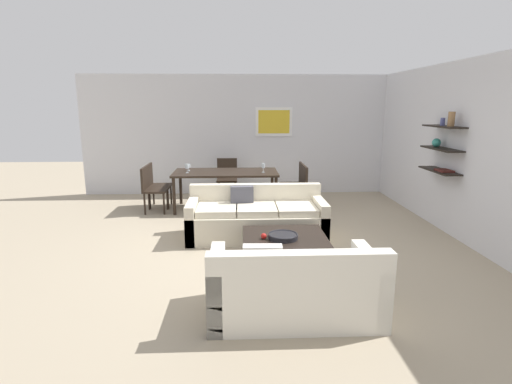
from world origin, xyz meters
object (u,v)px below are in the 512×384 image
(loveseat_white, at_px, (294,287))
(dining_chair_right_far, at_px, (296,181))
(decorative_bowl, at_px, (283,236))
(dining_chair_right_near, at_px, (299,185))
(wine_glass_left_near, at_px, (187,167))
(dining_chair_left_far, at_px, (156,182))
(coffee_table, at_px, (285,251))
(dining_table, at_px, (226,175))
(wine_glass_right_near, at_px, (263,166))
(dining_chair_left_near, at_px, (151,187))
(sofa_beige, at_px, (256,219))
(apple_on_coffee_table, at_px, (264,236))
(dining_chair_head, at_px, (227,176))
(wine_glass_left_far, at_px, (189,166))

(loveseat_white, distance_m, dining_chair_right_far, 4.40)
(decorative_bowl, height_order, dining_chair_right_near, dining_chair_right_near)
(dining_chair_right_near, xyz_separation_m, wine_glass_left_near, (-2.16, 0.10, 0.37))
(wine_glass_left_near, bearing_deg, dining_chair_left_far, 153.71)
(coffee_table, height_order, dining_table, dining_table)
(dining_table, height_order, wine_glass_right_near, wine_glass_right_near)
(dining_chair_left_near, height_order, wine_glass_left_near, wine_glass_left_near)
(sofa_beige, distance_m, coffee_table, 1.20)
(decorative_bowl, xyz_separation_m, apple_on_coffee_table, (-0.24, 0.00, 0.00))
(decorative_bowl, relative_size, wine_glass_left_near, 2.19)
(dining_chair_left_far, distance_m, wine_glass_left_near, 0.85)
(wine_glass_left_near, bearing_deg, apple_on_coffee_table, -65.39)
(decorative_bowl, distance_m, dining_chair_right_near, 2.81)
(dining_chair_head, xyz_separation_m, wine_glass_left_far, (-0.74, -0.77, 0.34))
(coffee_table, bearing_deg, loveseat_white, -92.61)
(dining_chair_left_far, bearing_deg, wine_glass_left_far, -8.16)
(apple_on_coffee_table, relative_size, wine_glass_left_near, 0.43)
(apple_on_coffee_table, xyz_separation_m, wine_glass_right_near, (0.17, 2.84, 0.46))
(dining_table, xyz_separation_m, dining_chair_right_near, (1.42, -0.22, -0.18))
(apple_on_coffee_table, relative_size, dining_table, 0.04)
(dining_chair_head, bearing_deg, wine_glass_left_far, -133.54)
(dining_chair_left_far, distance_m, wine_glass_left_far, 0.77)
(loveseat_white, xyz_separation_m, dining_chair_head, (-0.79, 5.03, 0.21))
(dining_chair_right_far, bearing_deg, dining_chair_left_far, 180.00)
(dining_chair_left_far, bearing_deg, dining_table, -8.76)
(sofa_beige, bearing_deg, wine_glass_left_near, 127.61)
(loveseat_white, bearing_deg, apple_on_coffee_table, 100.62)
(apple_on_coffee_table, distance_m, dining_chair_left_near, 3.39)
(coffee_table, relative_size, dining_chair_left_near, 1.22)
(dining_table, bearing_deg, decorative_bowl, -74.72)
(dining_chair_right_near, distance_m, dining_chair_head, 1.81)
(sofa_beige, bearing_deg, dining_table, 106.62)
(decorative_bowl, relative_size, dining_chair_right_far, 0.43)
(wine_glass_left_far, bearing_deg, coffee_table, -62.52)
(apple_on_coffee_table, distance_m, dining_chair_right_near, 2.87)
(dining_chair_head, xyz_separation_m, wine_glass_left_near, (-0.74, -1.02, 0.37))
(apple_on_coffee_table, bearing_deg, wine_glass_left_near, 114.61)
(dining_chair_head, height_order, wine_glass_right_near, wine_glass_right_near)
(dining_chair_left_far, bearing_deg, wine_glass_right_near, -8.95)
(decorative_bowl, distance_m, dining_chair_right_far, 3.24)
(sofa_beige, relative_size, wine_glass_right_near, 12.13)
(dining_chair_right_near, distance_m, dining_chair_right_far, 0.44)
(wine_glass_left_far, bearing_deg, dining_chair_left_far, 171.84)
(wine_glass_left_far, distance_m, wine_glass_right_near, 1.49)
(apple_on_coffee_table, xyz_separation_m, wine_glass_left_far, (-1.30, 3.08, 0.43))
(loveseat_white, height_order, wine_glass_left_far, wine_glass_left_far)
(apple_on_coffee_table, relative_size, dining_chair_right_near, 0.08)
(wine_glass_right_near, bearing_deg, dining_chair_head, 125.92)
(dining_chair_left_near, xyz_separation_m, wine_glass_left_near, (0.69, 0.10, 0.37))
(dining_chair_right_near, distance_m, dining_chair_left_near, 2.85)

